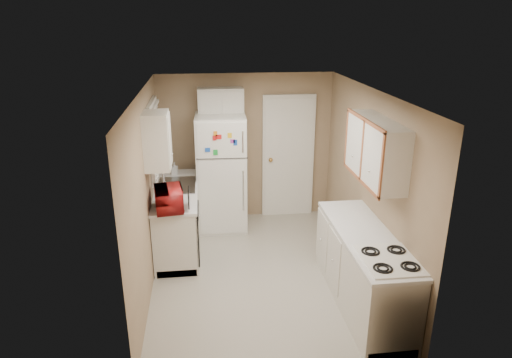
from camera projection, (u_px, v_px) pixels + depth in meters
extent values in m
plane|color=beige|center=(260.00, 272.00, 6.09)|extent=(3.80, 3.80, 0.00)
plane|color=white|center=(261.00, 92.00, 5.28)|extent=(3.80, 3.80, 0.00)
plane|color=#9D8365|center=(146.00, 194.00, 5.53)|extent=(3.80, 3.80, 0.00)
plane|color=#9D8365|center=(369.00, 184.00, 5.84)|extent=(3.80, 3.80, 0.00)
plane|color=#9D8365|center=(246.00, 148.00, 7.46)|extent=(2.80, 2.80, 0.00)
plane|color=#9D8365|center=(289.00, 267.00, 3.91)|extent=(2.80, 2.80, 0.00)
cube|color=silver|center=(178.00, 218.00, 6.65)|extent=(0.60, 1.80, 0.90)
cube|color=black|center=(198.00, 233.00, 6.11)|extent=(0.03, 0.58, 0.72)
cube|color=gray|center=(177.00, 188.00, 6.66)|extent=(0.54, 0.74, 0.16)
imported|color=maroon|center=(169.00, 198.00, 5.78)|extent=(0.54, 0.34, 0.33)
imported|color=white|center=(175.00, 168.00, 7.07)|extent=(0.10, 0.11, 0.20)
cube|color=silver|center=(155.00, 140.00, 6.38)|extent=(0.10, 0.98, 1.08)
cube|color=silver|center=(157.00, 141.00, 5.55)|extent=(0.30, 0.45, 0.70)
cube|color=white|center=(222.00, 173.00, 7.14)|extent=(0.78, 0.76, 1.83)
cube|color=silver|center=(221.00, 101.00, 7.00)|extent=(0.70, 0.30, 0.40)
cube|color=white|center=(288.00, 157.00, 7.56)|extent=(0.86, 0.06, 2.08)
cube|color=silver|center=(363.00, 269.00, 5.31)|extent=(0.60, 2.00, 0.90)
cube|color=white|center=(385.00, 301.00, 4.77)|extent=(0.56, 0.69, 0.83)
cube|color=silver|center=(376.00, 150.00, 5.15)|extent=(0.30, 1.20, 0.70)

